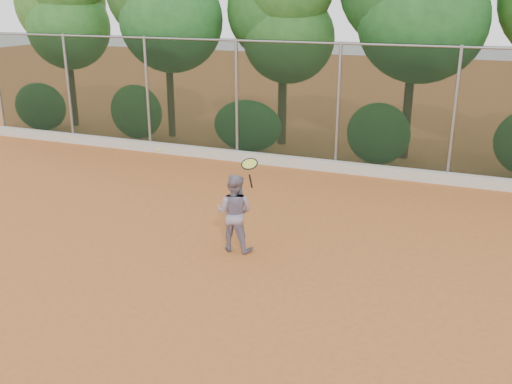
% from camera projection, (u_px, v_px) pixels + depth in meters
% --- Properties ---
extents(ground, '(80.00, 80.00, 0.00)m').
position_uv_depth(ground, '(235.00, 277.00, 9.88)').
color(ground, '#AE5F29').
rests_on(ground, ground).
extents(concrete_curb, '(24.00, 0.20, 0.30)m').
position_uv_depth(concrete_curb, '(334.00, 166.00, 15.82)').
color(concrete_curb, beige).
rests_on(concrete_curb, ground).
extents(tennis_player, '(0.75, 0.59, 1.50)m').
position_uv_depth(tennis_player, '(234.00, 213.00, 10.75)').
color(tennis_player, gray).
rests_on(tennis_player, ground).
extents(chainlink_fence, '(24.09, 0.09, 3.50)m').
position_uv_depth(chainlink_fence, '(338.00, 104.00, 15.42)').
color(chainlink_fence, black).
rests_on(chainlink_fence, ground).
extents(foliage_backdrop, '(23.70, 3.63, 7.55)m').
position_uv_depth(foliage_backdrop, '(340.00, 4.00, 16.53)').
color(foliage_backdrop, '#402618').
rests_on(foliage_backdrop, ground).
extents(tennis_racket, '(0.33, 0.31, 0.58)m').
position_uv_depth(tennis_racket, '(250.00, 166.00, 10.27)').
color(tennis_racket, black).
rests_on(tennis_racket, ground).
extents(tennis_ball_in_flight, '(0.06, 0.06, 0.06)m').
position_uv_depth(tennis_ball_in_flight, '(159.00, 150.00, 11.30)').
color(tennis_ball_in_flight, '#CEE133').
rests_on(tennis_ball_in_flight, ground).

